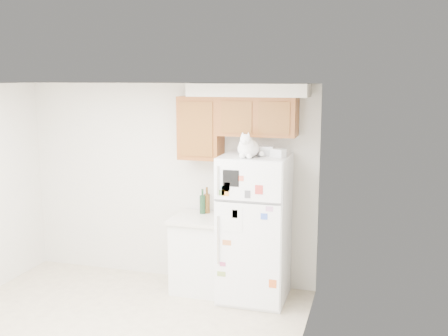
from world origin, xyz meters
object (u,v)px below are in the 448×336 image
at_px(base_counter, 200,253).
at_px(bottle_green, 203,201).
at_px(storage_box_back, 266,151).
at_px(storage_box_front, 278,153).
at_px(cat, 248,147).
at_px(refrigerator, 254,228).
at_px(bottle_amber, 207,200).

distance_m(base_counter, bottle_green, 0.63).
bearing_deg(base_counter, storage_box_back, 0.64).
distance_m(storage_box_back, storage_box_front, 0.20).
height_order(cat, storage_box_front, cat).
height_order(base_counter, storage_box_back, storage_box_back).
bearing_deg(storage_box_front, refrigerator, -164.01).
relative_size(storage_box_front, bottle_amber, 0.46).
bearing_deg(base_counter, bottle_green, 95.11).
bearing_deg(bottle_amber, storage_box_back, -13.24).
bearing_deg(storage_box_back, refrigerator, -145.56).
bearing_deg(bottle_green, base_counter, -84.89).
relative_size(storage_box_back, storage_box_front, 1.20).
bearing_deg(bottle_green, refrigerator, -17.13).
bearing_deg(storage_box_front, bottle_amber, -175.49).
xyz_separation_m(cat, storage_box_back, (0.15, 0.24, -0.06)).
height_order(refrigerator, cat, cat).
relative_size(base_counter, bottle_green, 3.00).
distance_m(base_counter, bottle_amber, 0.65).
relative_size(refrigerator, bottle_green, 5.54).
distance_m(refrigerator, base_counter, 0.79).
relative_size(base_counter, bottle_amber, 2.85).
bearing_deg(cat, bottle_green, 150.35).
distance_m(storage_box_back, bottle_amber, 1.03).
xyz_separation_m(storage_box_back, bottle_green, (-0.81, 0.13, -0.68)).
bearing_deg(storage_box_back, base_counter, 176.36).
xyz_separation_m(base_counter, storage_box_back, (0.79, 0.01, 1.29)).
xyz_separation_m(refrigerator, cat, (-0.05, -0.16, 0.96)).
relative_size(refrigerator, cat, 4.04).
xyz_separation_m(cat, bottle_amber, (-0.62, 0.42, -0.73)).
bearing_deg(refrigerator, bottle_amber, 158.36).
distance_m(refrigerator, bottle_amber, 0.75).
bearing_deg(bottle_amber, cat, -34.28).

